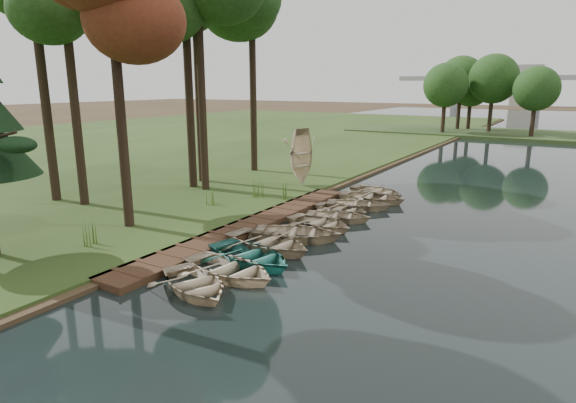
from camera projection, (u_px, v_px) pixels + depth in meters
The scene contains 25 objects.
ground at pixel (281, 234), 21.04m from camera, with size 300.00×300.00×0.00m, color #3D2F1D.
boardwalk at pixel (251, 226), 21.81m from camera, with size 1.60×16.00×0.30m, color #392416.
peninsula at pixel (555, 137), 58.42m from camera, with size 50.00×14.00×0.45m, color #2D421D.
far_trees at pixel (531, 84), 58.64m from camera, with size 45.60×5.60×8.80m.
building_b at pixel (527, 86), 142.43m from camera, with size 8.00×8.00×12.00m, color #A5A5A0.
rowboat_0 at pixel (194, 281), 15.05m from camera, with size 2.38×3.33×0.69m, color #C5B18F.
rowboat_1 at pixel (230, 266), 16.19m from camera, with size 2.61×3.65×0.76m, color #C5B18F.
rowboat_2 at pixel (250, 253), 17.42m from camera, with size 2.68×3.76×0.78m, color #2C7B6E.
rowboat_3 at pixel (268, 240), 18.82m from camera, with size 2.79×3.91×0.81m, color #C5B18F.
rowboat_4 at pixel (297, 231), 20.03m from camera, with size 2.68×3.75×0.78m, color #C5B18F.
rowboat_5 at pixel (319, 221), 21.67m from camera, with size 2.35×3.29×0.68m, color #C5B18F.
rowboat_6 at pixel (338, 215), 22.83m from camera, with size 2.22×3.11×0.64m, color #C5B18F.
rowboat_7 at pixel (342, 207), 24.26m from camera, with size 2.15×3.01×0.62m, color #C5B18F.
rowboat_8 at pixel (359, 203), 25.02m from camera, with size 2.36×3.30×0.68m, color #C5B18F.
rowboat_9 at pixel (372, 196), 26.46m from camera, with size 2.63×3.69×0.76m, color #C5B18F.
rowboat_10 at pixel (377, 190), 27.90m from camera, with size 2.57×3.59×0.74m, color #C5B18F.
stored_rowboat at pixel (301, 179), 29.78m from camera, with size 2.51×3.51×0.73m, color #C5B18F.
tree_2 at pixel (112, 4), 19.15m from camera, with size 4.38×4.38×11.17m.
tree_4 at pixel (198, 0), 26.25m from camera, with size 4.95×4.95×12.77m.
tree_5 at pixel (195, 0), 28.65m from camera, with size 5.45×5.45×13.39m.
tree_6 at pixel (252, 6), 32.47m from camera, with size 5.19×5.19×13.54m.
reeds_0 at pixel (92, 234), 18.54m from camera, with size 0.60×0.60×0.97m, color #3F661E.
reeds_1 at pixel (212, 196), 25.07m from camera, with size 0.60×0.60×0.88m, color #3F661E.
reeds_2 at pixel (258, 188), 26.66m from camera, with size 0.60×0.60×1.03m, color #3F661E.
reeds_3 at pixel (287, 190), 26.13m from camera, with size 0.60×0.60×0.98m, color #3F661E.
Camera 1 is at (10.72, -17.01, 6.39)m, focal length 30.00 mm.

